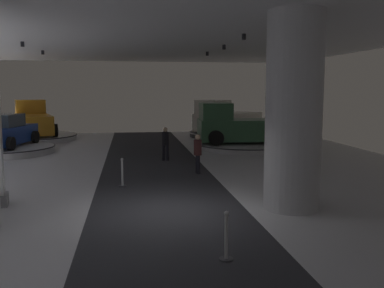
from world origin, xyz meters
TOP-DOWN VIEW (x-y plane):
  - ground at (0.00, 0.00)m, footprint 24.00×44.00m
  - ceiling_with_spotlights at (-0.00, 0.00)m, footprint 24.00×44.00m
  - column_right at (3.50, -0.22)m, footprint 1.57×1.57m
  - display_platform_deep_left at (-7.41, 17.99)m, footprint 5.68×5.68m
  - pickup_truck_deep_left at (-7.50, 18.30)m, footprint 3.81×5.68m
  - display_platform_deep_right at (6.01, 18.11)m, footprint 5.68×5.68m
  - pickup_truck_deep_right at (5.75, 17.92)m, footprint 5.49×4.87m
  - display_platform_far_left at (-7.53, 11.90)m, footprint 5.00×5.00m
  - display_car_far_left at (-7.53, 11.87)m, footprint 2.88×4.48m
  - display_platform_far_right at (5.56, 12.16)m, footprint 5.68×5.68m
  - pickup_truck_far_right at (5.23, 12.17)m, footprint 5.39×2.83m
  - visitor_walking_near at (1.67, 5.13)m, footprint 0.32×0.32m
  - visitor_walking_far at (0.64, 8.41)m, footprint 0.32×0.32m
  - stanchion_a at (0.83, -3.58)m, footprint 0.28×0.28m
  - stanchion_b at (-1.31, 3.24)m, footprint 0.28×0.28m

SIDE VIEW (x-z plane):
  - ground at x=0.00m, z-range -0.05..0.00m
  - display_platform_far_right at x=5.56m, z-range 0.02..0.32m
  - display_platform_deep_right at x=6.01m, z-range 0.02..0.35m
  - display_platform_deep_left at x=-7.41m, z-range 0.02..0.36m
  - display_platform_far_left at x=-7.53m, z-range 0.02..0.40m
  - stanchion_a at x=0.83m, z-range -0.13..0.88m
  - stanchion_b at x=-1.31m, z-range -0.13..0.88m
  - visitor_walking_near at x=1.67m, z-range 0.11..1.70m
  - visitor_walking_far at x=0.64m, z-range 0.11..1.70m
  - display_car_far_left at x=-7.53m, z-range 0.29..2.00m
  - pickup_truck_far_right at x=5.23m, z-range 0.09..2.39m
  - pickup_truck_deep_right at x=5.75m, z-range 0.12..2.42m
  - pickup_truck_deep_left at x=-7.50m, z-range 0.12..2.42m
  - column_right at x=3.50m, z-range 0.00..5.50m
  - ceiling_with_spotlights at x=0.00m, z-range 5.35..5.74m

